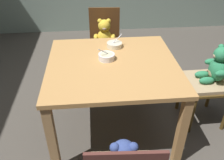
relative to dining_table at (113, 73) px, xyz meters
The scene contains 6 objects.
ground_plane 0.65m from the dining_table, ahead, with size 5.20×5.20×0.04m.
dining_table is the anchor object (origin of this frame).
teddy_chair_far_center 0.93m from the dining_table, 90.61° to the left, with size 0.42×0.40×0.87m.
teddy_chair_near_right 0.95m from the dining_table, ahead, with size 0.40×0.41×0.82m.
porridge_bowl_cream_far_center 0.33m from the dining_table, 81.30° to the left, with size 0.14×0.14×0.11m.
porridge_bowl_white_center 0.15m from the dining_table, 123.80° to the left, with size 0.14×0.14×0.12m.
Camera 1 is at (-0.16, -1.72, 1.72)m, focal length 38.40 mm.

